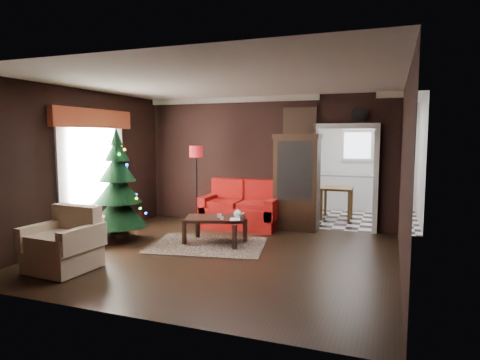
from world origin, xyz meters
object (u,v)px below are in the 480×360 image
(curio_cabinet, at_px, (297,184))
(christmas_tree, at_px, (118,185))
(armchair, at_px, (62,239))
(wall_clock, at_px, (360,114))
(floor_lamp, at_px, (197,189))
(teapot, at_px, (238,214))
(kitchen_table, at_px, (337,203))
(loveseat, at_px, (241,204))
(coffee_table, at_px, (215,230))

(curio_cabinet, relative_size, christmas_tree, 0.97)
(armchair, relative_size, wall_clock, 2.78)
(wall_clock, bearing_deg, christmas_tree, -151.43)
(floor_lamp, height_order, teapot, floor_lamp)
(wall_clock, height_order, kitchen_table, wall_clock)
(loveseat, distance_m, teapot, 1.42)
(loveseat, height_order, armchair, loveseat)
(curio_cabinet, bearing_deg, christmas_tree, -144.71)
(christmas_tree, height_order, coffee_table, christmas_tree)
(christmas_tree, bearing_deg, curio_cabinet, 35.29)
(loveseat, xyz_separation_m, kitchen_table, (1.80, 1.65, -0.12))
(christmas_tree, relative_size, teapot, 11.86)
(curio_cabinet, height_order, wall_clock, wall_clock)
(coffee_table, xyz_separation_m, wall_clock, (2.34, 1.81, 2.13))
(curio_cabinet, bearing_deg, coffee_table, -124.81)
(armchair, distance_m, coffee_table, 2.61)
(armchair, xyz_separation_m, coffee_table, (1.46, 2.15, -0.21))
(floor_lamp, xyz_separation_m, wall_clock, (3.25, 0.69, 1.55))
(wall_clock, bearing_deg, teapot, -137.67)
(armchair, height_order, kitchen_table, armchair)
(armchair, bearing_deg, loveseat, 72.25)
(curio_cabinet, relative_size, kitchen_table, 2.53)
(loveseat, xyz_separation_m, coffee_table, (0.01, -1.41, -0.25))
(wall_clock, bearing_deg, loveseat, -170.34)
(armchair, bearing_deg, floor_lamp, 84.93)
(floor_lamp, relative_size, christmas_tree, 0.93)
(coffee_table, relative_size, teapot, 6.34)
(loveseat, relative_size, teapot, 10.25)
(loveseat, distance_m, christmas_tree, 2.60)
(curio_cabinet, relative_size, teapot, 11.46)
(wall_clock, bearing_deg, curio_cabinet, -171.47)
(floor_lamp, bearing_deg, teapot, -38.57)
(coffee_table, height_order, teapot, teapot)
(loveseat, height_order, teapot, loveseat)
(coffee_table, xyz_separation_m, kitchen_table, (1.79, 3.06, 0.13))
(teapot, xyz_separation_m, kitchen_table, (1.37, 3.00, -0.19))
(teapot, bearing_deg, floor_lamp, 141.43)
(christmas_tree, height_order, teapot, christmas_tree)
(christmas_tree, distance_m, armchair, 1.85)
(loveseat, xyz_separation_m, floor_lamp, (-0.90, -0.29, 0.33))
(loveseat, distance_m, curio_cabinet, 1.25)
(armchair, height_order, wall_clock, wall_clock)
(christmas_tree, relative_size, kitchen_table, 2.62)
(loveseat, xyz_separation_m, christmas_tree, (-1.75, -1.83, 0.55))
(christmas_tree, distance_m, wall_clock, 4.86)
(wall_clock, bearing_deg, kitchen_table, 113.75)
(floor_lamp, bearing_deg, coffee_table, -50.77)
(coffee_table, distance_m, kitchen_table, 3.55)
(floor_lamp, distance_m, christmas_tree, 1.78)
(christmas_tree, xyz_separation_m, kitchen_table, (3.55, 3.48, -0.68))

